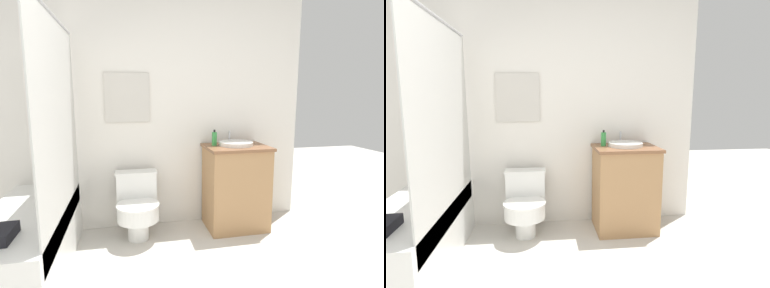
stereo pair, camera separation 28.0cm
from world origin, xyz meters
The scene contains 6 objects.
wall_back centered at (0.00, 2.05, 1.25)m, with size 3.51×0.07×2.50m.
shower_area centered at (-0.95, 1.27, 0.31)m, with size 0.59×1.52×1.98m.
toilet centered at (-0.10, 1.76, 0.33)m, with size 0.42×0.54×0.64m.
vanity centered at (0.93, 1.76, 0.44)m, with size 0.64×0.50×0.88m.
sink centered at (0.93, 1.78, 0.90)m, with size 0.35×0.39×0.13m.
soap_bottle centered at (0.71, 1.83, 0.96)m, with size 0.05×0.05×0.17m.
Camera 2 is at (0.08, -1.17, 1.40)m, focal length 28.00 mm.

